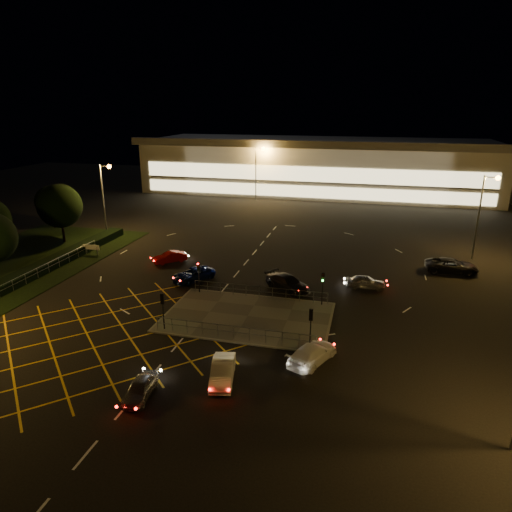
% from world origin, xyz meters
% --- Properties ---
extents(ground, '(180.00, 180.00, 0.00)m').
position_xyz_m(ground, '(0.00, 0.00, 0.00)').
color(ground, black).
rests_on(ground, ground).
extents(pedestrian_island, '(14.00, 9.00, 0.12)m').
position_xyz_m(pedestrian_island, '(2.00, -2.00, 0.06)').
color(pedestrian_island, '#4C4944').
rests_on(pedestrian_island, ground).
extents(grass_verge, '(18.00, 30.00, 0.08)m').
position_xyz_m(grass_verge, '(-28.00, 6.00, 0.04)').
color(grass_verge, black).
rests_on(grass_verge, ground).
extents(hedge, '(2.00, 26.00, 1.00)m').
position_xyz_m(hedge, '(-23.00, 6.00, 0.50)').
color(hedge, black).
rests_on(hedge, ground).
extents(supermarket, '(72.00, 26.50, 10.50)m').
position_xyz_m(supermarket, '(0.00, 61.95, 5.31)').
color(supermarket, beige).
rests_on(supermarket, ground).
extents(streetlight_nw, '(1.78, 0.56, 10.03)m').
position_xyz_m(streetlight_nw, '(-23.56, 18.00, 6.56)').
color(streetlight_nw, slate).
rests_on(streetlight_nw, ground).
extents(streetlight_ne, '(1.78, 0.56, 10.03)m').
position_xyz_m(streetlight_ne, '(24.44, 20.00, 6.56)').
color(streetlight_ne, slate).
rests_on(streetlight_ne, ground).
extents(streetlight_far_left, '(1.78, 0.56, 10.03)m').
position_xyz_m(streetlight_far_left, '(-9.56, 48.00, 6.56)').
color(streetlight_far_left, slate).
rests_on(streetlight_far_left, ground).
extents(streetlight_far_right, '(1.78, 0.56, 10.03)m').
position_xyz_m(streetlight_far_right, '(30.44, 50.00, 6.56)').
color(streetlight_far_right, slate).
rests_on(streetlight_far_right, ground).
extents(signal_sw, '(0.28, 0.30, 3.15)m').
position_xyz_m(signal_sw, '(-4.00, -5.99, 2.37)').
color(signal_sw, black).
rests_on(signal_sw, pedestrian_island).
extents(signal_se, '(0.28, 0.30, 3.15)m').
position_xyz_m(signal_se, '(8.00, -5.99, 2.37)').
color(signal_se, black).
rests_on(signal_se, pedestrian_island).
extents(signal_nw, '(0.28, 0.30, 3.15)m').
position_xyz_m(signal_nw, '(-4.00, 1.99, 2.37)').
color(signal_nw, black).
rests_on(signal_nw, pedestrian_island).
extents(signal_ne, '(0.28, 0.30, 3.15)m').
position_xyz_m(signal_ne, '(8.00, 1.99, 2.37)').
color(signal_ne, black).
rests_on(signal_ne, pedestrian_island).
extents(tree_c, '(5.76, 5.76, 7.84)m').
position_xyz_m(tree_c, '(-28.00, 14.00, 4.95)').
color(tree_c, black).
rests_on(tree_c, ground).
extents(tree_d, '(4.68, 4.68, 6.37)m').
position_xyz_m(tree_d, '(-34.00, 20.00, 4.02)').
color(tree_d, black).
rests_on(tree_d, ground).
extents(car_near_silver, '(1.77, 3.69, 1.22)m').
position_xyz_m(car_near_silver, '(-1.60, -14.64, 0.61)').
color(car_near_silver, '#9C9FA3').
rests_on(car_near_silver, ground).
extents(car_queue_white, '(2.31, 4.37, 1.37)m').
position_xyz_m(car_queue_white, '(2.90, -11.63, 0.68)').
color(car_queue_white, silver).
rests_on(car_queue_white, ground).
extents(car_left_blue, '(4.33, 5.22, 1.32)m').
position_xyz_m(car_left_blue, '(-5.87, 5.05, 0.66)').
color(car_left_blue, '#0B1647').
rests_on(car_left_blue, ground).
extents(car_far_dkgrey, '(5.37, 4.62, 1.48)m').
position_xyz_m(car_far_dkgrey, '(4.24, 5.00, 0.74)').
color(car_far_dkgrey, black).
rests_on(car_far_dkgrey, ground).
extents(car_right_silver, '(3.96, 1.82, 1.32)m').
position_xyz_m(car_right_silver, '(11.78, 7.37, 0.66)').
color(car_right_silver, '#A6A7AD').
rests_on(car_right_silver, ground).
extents(car_circ_red, '(3.75, 3.62, 1.27)m').
position_xyz_m(car_circ_red, '(-10.67, 9.80, 0.64)').
color(car_circ_red, '#990C0B').
rests_on(car_circ_red, ground).
extents(car_east_grey, '(5.65, 2.76, 1.55)m').
position_xyz_m(car_east_grey, '(20.84, 14.37, 0.77)').
color(car_east_grey, black).
rests_on(car_east_grey, ground).
extents(car_approach_white, '(3.67, 5.06, 1.36)m').
position_xyz_m(car_approach_white, '(8.41, -7.82, 0.68)').
color(car_approach_white, silver).
rests_on(car_approach_white, ground).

